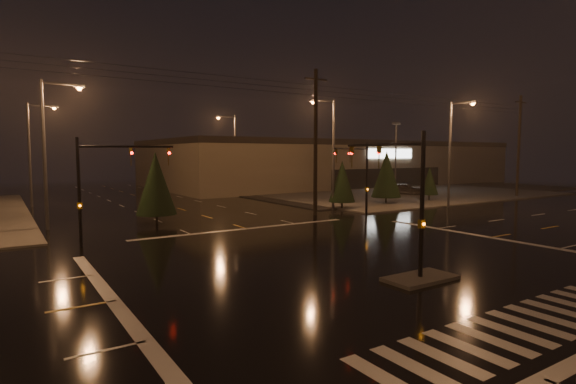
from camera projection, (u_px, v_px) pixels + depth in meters
name	position (u px, v px, depth m)	size (l,w,h in m)	color
ground	(354.00, 260.00, 21.49)	(140.00, 140.00, 0.00)	black
sidewalk_ne	(374.00, 190.00, 62.83)	(36.00, 36.00, 0.12)	#474540
median_island	(420.00, 278.00, 18.14)	(3.00, 1.60, 0.15)	#474540
crosswalk	(547.00, 317.00, 13.97)	(15.00, 2.60, 0.01)	beige
stop_bar_far	(247.00, 229.00, 30.69)	(16.00, 0.50, 0.01)	beige
parking_lot	(409.00, 190.00, 63.87)	(50.00, 24.00, 0.08)	black
retail_building	(331.00, 161.00, 78.60)	(60.20, 28.30, 7.20)	#6E644F
signal_mast_median	(405.00, 186.00, 18.61)	(0.25, 4.59, 6.00)	black
signal_mast_ne	(361.00, 171.00, 34.80)	(4.84, 1.86, 6.00)	black
signal_mast_nw	(100.00, 178.00, 24.51)	(4.84, 1.86, 6.00)	black
streetlight_1	(49.00, 143.00, 30.00)	(2.77, 0.32, 10.00)	#38383A
streetlight_2	(33.00, 147.00, 43.38)	(2.77, 0.32, 10.00)	#38383A
streetlight_3	(331.00, 146.00, 40.45)	(2.77, 0.32, 10.00)	#38383A
streetlight_4	(233.00, 149.00, 57.18)	(2.77, 0.32, 10.00)	#38383A
streetlight_6	(453.00, 147.00, 42.28)	(0.32, 2.77, 10.00)	#38383A
utility_pole_1	(316.00, 142.00, 37.02)	(2.20, 0.32, 12.00)	black
utility_pole_2	(519.00, 145.00, 53.28)	(2.20, 0.32, 12.00)	black
conifer_0	(342.00, 181.00, 41.35)	(2.44, 2.44, 4.52)	black
conifer_1	(386.00, 174.00, 45.92)	(3.02, 3.02, 5.41)	black
conifer_2	(430.00, 181.00, 48.81)	(1.92, 1.92, 3.71)	black
conifer_3	(156.00, 183.00, 32.62)	(2.91, 2.91, 5.25)	black
car_parked	(405.00, 189.00, 56.05)	(1.78, 4.43, 1.51)	black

